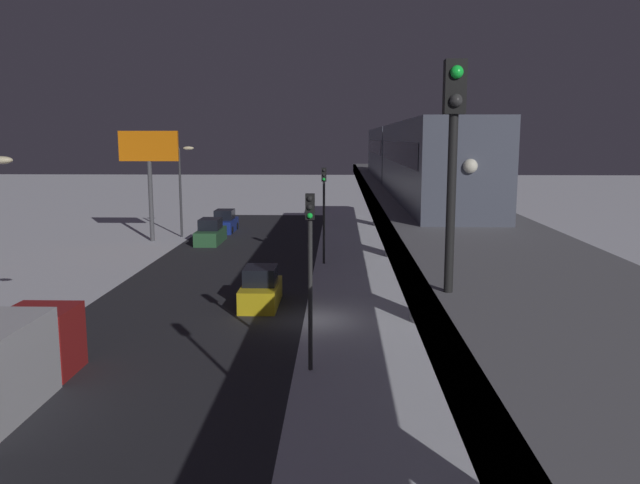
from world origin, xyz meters
The scene contains 13 objects.
ground_plane centered at (0.00, 0.00, 0.00)m, with size 240.00×240.00×0.00m, color white.
avenue_asphalt centered at (5.72, 0.00, 0.00)m, with size 11.00×82.01×0.01m, color #28282D.
elevated_railway centered at (-5.26, 0.00, 4.87)m, with size 5.00×82.01×5.60m.
subway_train centered at (-5.36, -9.25, 7.38)m, with size 2.94×36.87×3.40m.
rail_signal centered at (-3.34, 17.55, 8.33)m, with size 0.36×0.41×4.00m.
sedan_blue centered at (8.92, -28.35, 0.78)m, with size 1.91×4.46×1.97m.
sedan_green centered at (8.92, -21.90, 0.80)m, with size 1.80×4.71×1.97m.
sedan_yellow centered at (2.52, -2.56, 0.80)m, with size 1.80×4.08×1.97m.
box_truck centered at (9.12, 9.89, 1.35)m, with size 2.40×7.40×2.80m.
traffic_light_near centered at (-0.38, 6.47, 4.20)m, with size 0.32×0.44×6.40m.
traffic_light_mid centered at (-0.38, -13.59, 4.20)m, with size 0.32×0.44×6.40m.
commercial_billboard centered at (13.90, -22.79, 6.83)m, with size 4.80×0.36×8.90m.
street_lamp_far centered at (11.79, -25.00, 4.81)m, with size 1.35×0.44×7.65m.
Camera 1 is at (-1.40, 28.69, 8.30)m, focal length 36.02 mm.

